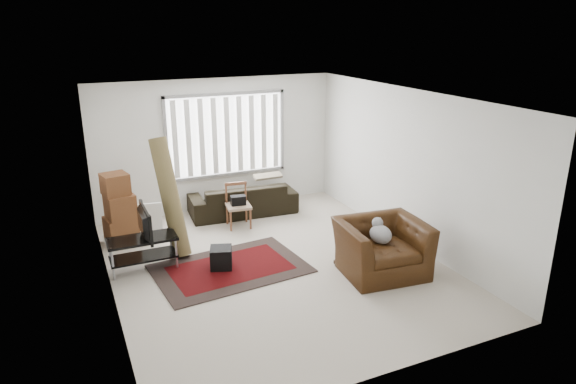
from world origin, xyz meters
name	(u,v)px	position (x,y,z in m)	size (l,w,h in m)	color
room	(264,152)	(0.03, 0.51, 1.76)	(6.00, 6.02, 2.71)	beige
persian_rug	(230,268)	(-0.71, 0.17, 0.01)	(2.46, 1.76, 0.02)	black
tv_stand	(143,247)	(-1.95, 0.74, 0.39)	(1.07, 0.48, 0.53)	black
tv	(140,223)	(-1.95, 0.74, 0.78)	(0.86, 0.11, 0.50)	black
subwoofer	(221,258)	(-0.83, 0.25, 0.19)	(0.34, 0.34, 0.34)	black
moving_boxes	(119,211)	(-2.12, 1.99, 0.59)	(0.60, 0.56, 1.26)	brown
white_flatpack	(147,221)	(-1.67, 1.94, 0.33)	(0.52, 0.08, 0.66)	silver
rolled_rug	(170,197)	(-1.38, 1.17, 0.99)	(0.30, 0.30, 1.98)	brown
sofa	(243,194)	(0.33, 2.45, 0.41)	(2.14, 0.93, 0.82)	black
side_chair	(238,203)	(0.02, 1.83, 0.46)	(0.50, 0.50, 0.83)	#8A705A
armchair	(382,244)	(1.41, -0.91, 0.48)	(1.40, 1.25, 0.95)	#361D0B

